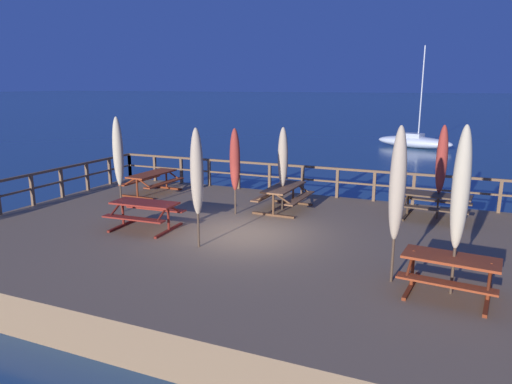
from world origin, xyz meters
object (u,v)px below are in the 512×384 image
(patio_umbrella_short_front, at_px, (461,189))
(picnic_table_back_right, at_px, (436,201))
(patio_umbrella_tall_mid_left, at_px, (118,152))
(patio_umbrella_short_back, at_px, (398,185))
(patio_umbrella_tall_mid_right, at_px, (283,158))
(patio_umbrella_tall_front, at_px, (197,173))
(picnic_table_front_left, at_px, (145,209))
(patio_umbrella_tall_back_right, at_px, (235,160))
(picnic_table_mid_centre, at_px, (450,268))
(patio_umbrella_tall_back_left, at_px, (442,160))
(sailboat_distant, at_px, (414,141))
(picnic_table_back_left, at_px, (284,193))
(picnic_table_front_right, at_px, (152,178))

(patio_umbrella_short_front, bearing_deg, picnic_table_back_right, 96.06)
(picnic_table_back_right, height_order, patio_umbrella_tall_mid_left, patio_umbrella_tall_mid_left)
(patio_umbrella_short_back, bearing_deg, picnic_table_back_right, 83.87)
(patio_umbrella_tall_mid_right, bearing_deg, patio_umbrella_tall_mid_left, -153.05)
(patio_umbrella_tall_mid_left, bearing_deg, patio_umbrella_short_front, -13.61)
(patio_umbrella_tall_front, bearing_deg, picnic_table_front_left, 160.83)
(picnic_table_front_left, relative_size, patio_umbrella_tall_back_right, 0.71)
(patio_umbrella_tall_mid_right, distance_m, patio_umbrella_tall_back_right, 1.61)
(picnic_table_back_right, distance_m, patio_umbrella_tall_back_right, 6.17)
(picnic_table_mid_centre, xyz_separation_m, patio_umbrella_tall_mid_left, (-9.73, 2.42, 1.36))
(patio_umbrella_tall_back_left, bearing_deg, patio_umbrella_short_front, -84.67)
(patio_umbrella_short_front, height_order, sailboat_distant, sailboat_distant)
(patio_umbrella_tall_mid_left, bearing_deg, picnic_table_mid_centre, -13.99)
(picnic_table_mid_centre, height_order, patio_umbrella_tall_back_right, patio_umbrella_tall_back_right)
(patio_umbrella_tall_back_right, bearing_deg, picnic_table_back_right, 17.73)
(patio_umbrella_short_back, bearing_deg, picnic_table_mid_centre, -10.47)
(picnic_table_back_left, bearing_deg, patio_umbrella_tall_mid_right, 152.42)
(patio_umbrella_tall_front, bearing_deg, picnic_table_back_left, 80.45)
(picnic_table_front_left, relative_size, patio_umbrella_tall_back_left, 0.68)
(picnic_table_front_left, bearing_deg, picnic_table_front_right, 122.87)
(patio_umbrella_short_front, bearing_deg, picnic_table_back_left, 137.72)
(picnic_table_front_left, xyz_separation_m, patio_umbrella_tall_front, (2.14, -0.75, 1.33))
(picnic_table_back_right, bearing_deg, sailboat_distant, 96.39)
(patio_umbrella_short_front, bearing_deg, patio_umbrella_short_back, 172.70)
(patio_umbrella_tall_back_left, distance_m, patio_umbrella_tall_mid_left, 9.78)
(patio_umbrella_tall_mid_left, bearing_deg, picnic_table_front_left, -33.56)
(patio_umbrella_short_back, bearing_deg, picnic_table_front_left, 171.41)
(patio_umbrella_tall_mid_left, bearing_deg, patio_umbrella_short_back, -14.42)
(patio_umbrella_tall_back_right, bearing_deg, picnic_table_back_left, 42.26)
(patio_umbrella_tall_back_left, bearing_deg, picnic_table_mid_centre, -85.23)
(sailboat_distant, bearing_deg, patio_umbrella_tall_back_left, -83.45)
(picnic_table_front_left, bearing_deg, picnic_table_mid_centre, -8.85)
(picnic_table_front_right, distance_m, picnic_table_back_right, 9.87)
(patio_umbrella_short_back, relative_size, patio_umbrella_tall_mid_right, 1.20)
(picnic_table_mid_centre, relative_size, patio_umbrella_tall_mid_right, 0.70)
(picnic_table_front_left, distance_m, patio_umbrella_tall_mid_left, 2.54)
(patio_umbrella_tall_mid_left, distance_m, patio_umbrella_tall_front, 4.38)
(sailboat_distant, bearing_deg, picnic_table_back_right, -83.61)
(patio_umbrella_tall_mid_right, bearing_deg, picnic_table_mid_centre, -42.74)
(picnic_table_front_left, xyz_separation_m, patio_umbrella_short_back, (6.85, -1.04, 1.48))
(patio_umbrella_short_front, bearing_deg, picnic_table_front_right, 154.56)
(picnic_table_front_right, bearing_deg, patio_umbrella_tall_front, -44.63)
(picnic_table_front_right, xyz_separation_m, patio_umbrella_tall_mid_left, (0.66, -2.60, 1.35))
(patio_umbrella_short_front, relative_size, sailboat_distant, 0.42)
(picnic_table_front_right, relative_size, picnic_table_back_left, 1.01)
(picnic_table_front_left, distance_m, patio_umbrella_short_front, 8.22)
(picnic_table_front_right, relative_size, patio_umbrella_tall_mid_left, 0.72)
(patio_umbrella_short_back, xyz_separation_m, patio_umbrella_tall_mid_left, (-8.64, 2.22, -0.12))
(picnic_table_front_left, xyz_separation_m, patio_umbrella_tall_back_left, (7.48, 4.29, 1.24))
(patio_umbrella_short_back, xyz_separation_m, patio_umbrella_tall_mid_right, (-4.05, 4.56, -0.34))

